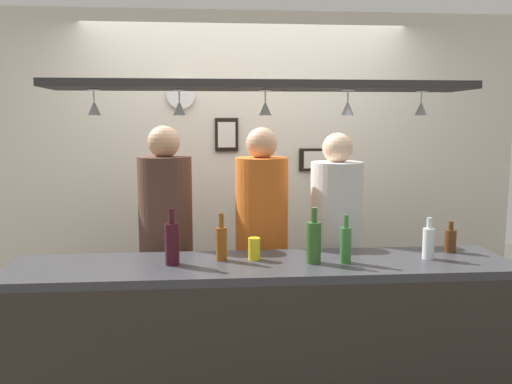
% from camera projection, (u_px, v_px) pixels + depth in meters
% --- Properties ---
extents(back_wall, '(4.40, 0.06, 2.60)m').
position_uv_depth(back_wall, '(246.00, 178.00, 4.19)').
color(back_wall, silver).
rests_on(back_wall, ground_plane).
extents(bar_counter, '(2.70, 0.55, 1.00)m').
position_uv_depth(bar_counter, '(266.00, 332.00, 2.69)').
color(bar_counter, '#38383D').
rests_on(bar_counter, ground_plane).
extents(overhead_glass_rack, '(2.20, 0.36, 0.04)m').
position_uv_depth(overhead_glass_rack, '(262.00, 86.00, 2.72)').
color(overhead_glass_rack, black).
extents(hanging_wineglass_far_left, '(0.07, 0.07, 0.13)m').
position_uv_depth(hanging_wineglass_far_left, '(94.00, 107.00, 2.69)').
color(hanging_wineglass_far_left, silver).
rests_on(hanging_wineglass_far_left, overhead_glass_rack).
extents(hanging_wineglass_left, '(0.07, 0.07, 0.13)m').
position_uv_depth(hanging_wineglass_left, '(179.00, 107.00, 2.72)').
color(hanging_wineglass_left, silver).
rests_on(hanging_wineglass_left, overhead_glass_rack).
extents(hanging_wineglass_center_left, '(0.07, 0.07, 0.13)m').
position_uv_depth(hanging_wineglass_center_left, '(265.00, 107.00, 2.75)').
color(hanging_wineglass_center_left, silver).
rests_on(hanging_wineglass_center_left, overhead_glass_rack).
extents(hanging_wineglass_center, '(0.07, 0.07, 0.13)m').
position_uv_depth(hanging_wineglass_center, '(348.00, 107.00, 2.71)').
color(hanging_wineglass_center, silver).
rests_on(hanging_wineglass_center, overhead_glass_rack).
extents(hanging_wineglass_center_right, '(0.07, 0.07, 0.13)m').
position_uv_depth(hanging_wineglass_center_right, '(421.00, 108.00, 2.82)').
color(hanging_wineglass_center_right, silver).
rests_on(hanging_wineglass_center_right, overhead_glass_rack).
extents(person_left_brown_shirt, '(0.34, 0.34, 1.73)m').
position_uv_depth(person_left_brown_shirt, '(166.00, 233.00, 3.34)').
color(person_left_brown_shirt, '#2D334C').
rests_on(person_left_brown_shirt, ground_plane).
extents(person_middle_orange_shirt, '(0.34, 0.34, 1.72)m').
position_uv_depth(person_middle_orange_shirt, '(262.00, 233.00, 3.39)').
color(person_middle_orange_shirt, '#2D334C').
rests_on(person_middle_orange_shirt, ground_plane).
extents(person_right_white_patterned_shirt, '(0.34, 0.34, 1.68)m').
position_uv_depth(person_right_white_patterned_shirt, '(336.00, 235.00, 3.44)').
color(person_right_white_patterned_shirt, '#2D334C').
rests_on(person_right_white_patterned_shirt, ground_plane).
extents(bottle_wine_dark_red, '(0.08, 0.08, 0.30)m').
position_uv_depth(bottle_wine_dark_red, '(172.00, 243.00, 2.74)').
color(bottle_wine_dark_red, '#380F19').
rests_on(bottle_wine_dark_red, bar_counter).
extents(bottle_beer_amber_tall, '(0.06, 0.06, 0.26)m').
position_uv_depth(bottle_beer_amber_tall, '(221.00, 242.00, 2.83)').
color(bottle_beer_amber_tall, brown).
rests_on(bottle_beer_amber_tall, bar_counter).
extents(bottle_beer_green_import, '(0.06, 0.06, 0.26)m').
position_uv_depth(bottle_beer_green_import, '(346.00, 244.00, 2.78)').
color(bottle_beer_green_import, '#336B2D').
rests_on(bottle_beer_green_import, bar_counter).
extents(bottle_soda_clear, '(0.06, 0.06, 0.23)m').
position_uv_depth(bottle_soda_clear, '(429.00, 242.00, 2.86)').
color(bottle_soda_clear, silver).
rests_on(bottle_soda_clear, bar_counter).
extents(bottle_beer_brown_stubby, '(0.07, 0.07, 0.18)m').
position_uv_depth(bottle_beer_brown_stubby, '(450.00, 240.00, 3.01)').
color(bottle_beer_brown_stubby, '#512D14').
rests_on(bottle_beer_brown_stubby, bar_counter).
extents(bottle_champagne_green, '(0.08, 0.08, 0.30)m').
position_uv_depth(bottle_champagne_green, '(314.00, 241.00, 2.78)').
color(bottle_champagne_green, '#2D5623').
rests_on(bottle_champagne_green, bar_counter).
extents(drink_can, '(0.07, 0.07, 0.12)m').
position_uv_depth(drink_can, '(254.00, 249.00, 2.85)').
color(drink_can, yellow).
rests_on(drink_can, bar_counter).
extents(picture_frame_crest, '(0.18, 0.02, 0.26)m').
position_uv_depth(picture_frame_crest, '(227.00, 135.00, 4.09)').
color(picture_frame_crest, black).
rests_on(picture_frame_crest, back_wall).
extents(picture_frame_lower_pair, '(0.30, 0.02, 0.18)m').
position_uv_depth(picture_frame_lower_pair, '(318.00, 160.00, 4.18)').
color(picture_frame_lower_pair, black).
rests_on(picture_frame_lower_pair, back_wall).
extents(wall_clock, '(0.22, 0.03, 0.22)m').
position_uv_depth(wall_clock, '(181.00, 95.00, 4.01)').
color(wall_clock, white).
rests_on(wall_clock, back_wall).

